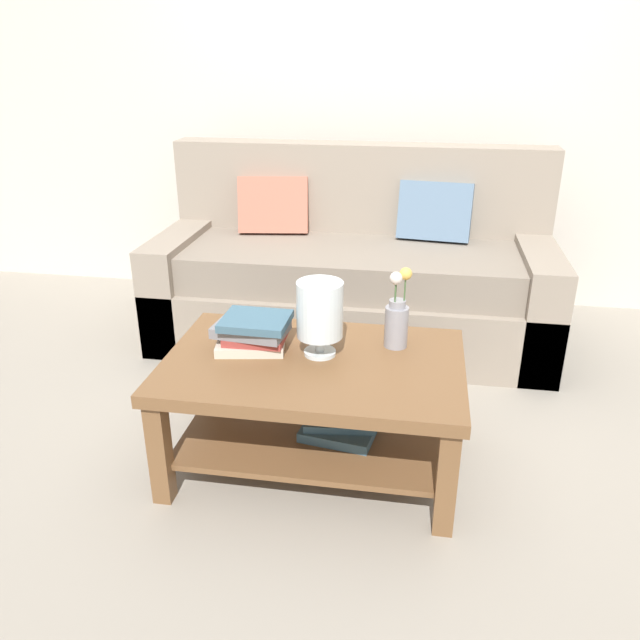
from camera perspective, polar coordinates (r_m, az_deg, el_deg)
name	(u,v)px	position (r m, az deg, el deg)	size (l,w,h in m)	color
ground_plane	(341,416)	(2.92, 1.91, -8.69)	(10.00, 10.00, 0.00)	gray
back_wall	(380,85)	(4.12, 5.46, 20.55)	(6.40, 0.12, 2.70)	beige
couch	(353,275)	(3.59, 3.04, 4.08)	(2.18, 0.90, 1.06)	gray
coffee_table	(315,390)	(2.45, -0.45, -6.42)	(1.14, 0.74, 0.47)	brown
book_stack_main	(253,332)	(2.45, -6.12, -1.12)	(0.30, 0.22, 0.14)	beige
glass_hurricane_vase	(320,312)	(2.35, 0.00, 0.75)	(0.18, 0.18, 0.30)	silver
flower_pitcher	(397,317)	(2.46, 7.01, 0.23)	(0.10, 0.09, 0.33)	gray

